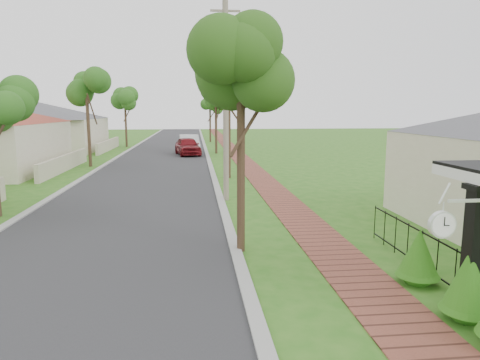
{
  "coord_description": "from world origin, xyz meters",
  "views": [
    {
      "loc": [
        -0.41,
        -7.87,
        3.79
      ],
      "look_at": [
        1.07,
        6.06,
        1.5
      ],
      "focal_mm": 32.0,
      "sensor_mm": 36.0,
      "label": 1
    }
  ],
  "objects_px": {
    "near_tree": "(241,78)",
    "parked_car_white": "(189,144)",
    "parked_car_red": "(188,146)",
    "utility_pole": "(226,102)",
    "station_clock": "(444,223)",
    "porch_post": "(473,260)"
  },
  "relations": [
    {
      "from": "station_clock",
      "to": "parked_car_white",
      "type": "bearing_deg",
      "value": 98.08
    },
    {
      "from": "utility_pole",
      "to": "station_clock",
      "type": "height_order",
      "value": "utility_pole"
    },
    {
      "from": "near_tree",
      "to": "station_clock",
      "type": "height_order",
      "value": "near_tree"
    },
    {
      "from": "near_tree",
      "to": "utility_pole",
      "type": "distance_m",
      "value": 6.76
    },
    {
      "from": "parked_car_red",
      "to": "utility_pole",
      "type": "height_order",
      "value": "utility_pole"
    },
    {
      "from": "parked_car_white",
      "to": "porch_post",
      "type": "bearing_deg",
      "value": -83.46
    },
    {
      "from": "parked_car_red",
      "to": "utility_pole",
      "type": "relative_size",
      "value": 0.55
    },
    {
      "from": "parked_car_white",
      "to": "station_clock",
      "type": "bearing_deg",
      "value": -85.08
    },
    {
      "from": "parked_car_red",
      "to": "parked_car_white",
      "type": "relative_size",
      "value": 0.92
    },
    {
      "from": "parked_car_white",
      "to": "parked_car_red",
      "type": "bearing_deg",
      "value": -96.78
    },
    {
      "from": "porch_post",
      "to": "station_clock",
      "type": "relative_size",
      "value": 2.34
    },
    {
      "from": "porch_post",
      "to": "station_clock",
      "type": "height_order",
      "value": "porch_post"
    },
    {
      "from": "near_tree",
      "to": "station_clock",
      "type": "xyz_separation_m",
      "value": [
        2.88,
        -4.66,
        -2.65
      ]
    },
    {
      "from": "parked_car_white",
      "to": "utility_pole",
      "type": "bearing_deg",
      "value": -88.26
    },
    {
      "from": "near_tree",
      "to": "station_clock",
      "type": "distance_m",
      "value": 6.09
    },
    {
      "from": "parked_car_white",
      "to": "near_tree",
      "type": "bearing_deg",
      "value": -89.67
    },
    {
      "from": "parked_car_red",
      "to": "parked_car_white",
      "type": "xyz_separation_m",
      "value": [
        0.12,
        1.96,
        0.04
      ]
    },
    {
      "from": "parked_car_white",
      "to": "station_clock",
      "type": "relative_size",
      "value": 4.5
    },
    {
      "from": "near_tree",
      "to": "parked_car_white",
      "type": "bearing_deg",
      "value": 93.49
    },
    {
      "from": "station_clock",
      "to": "utility_pole",
      "type": "bearing_deg",
      "value": 103.72
    },
    {
      "from": "porch_post",
      "to": "near_tree",
      "type": "bearing_deg",
      "value": 131.34
    },
    {
      "from": "parked_car_red",
      "to": "near_tree",
      "type": "relative_size",
      "value": 0.77
    }
  ]
}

